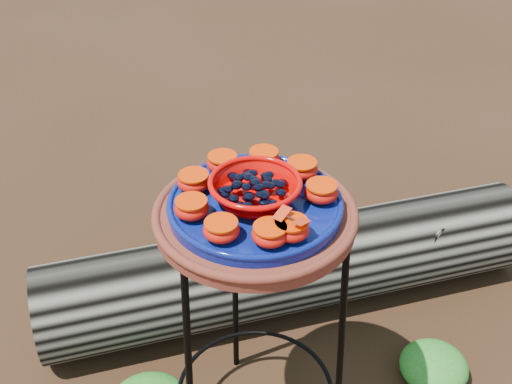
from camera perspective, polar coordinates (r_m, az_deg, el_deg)
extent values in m
cylinder|color=#602417|center=(1.34, -0.08, -2.23)|extent=(0.42, 0.42, 0.03)
cylinder|color=#010A43|center=(1.32, -0.08, -1.24)|extent=(0.36, 0.36, 0.02)
ellipsoid|color=#BE0401|center=(1.21, 3.15, -3.32)|extent=(0.07, 0.07, 0.04)
ellipsoid|color=#BE0401|center=(1.31, 5.81, -0.02)|extent=(0.07, 0.07, 0.04)
ellipsoid|color=#BE0401|center=(1.38, 4.10, 2.03)|extent=(0.07, 0.07, 0.04)
ellipsoid|color=#BE0401|center=(1.42, 0.70, 3.00)|extent=(0.07, 0.07, 0.04)
ellipsoid|color=#BE0401|center=(1.40, -3.00, 2.58)|extent=(0.07, 0.07, 0.04)
ellipsoid|color=#BE0401|center=(1.34, -5.55, 0.90)|extent=(0.07, 0.07, 0.04)
ellipsoid|color=#BE0401|center=(1.27, -5.75, -1.45)|extent=(0.07, 0.07, 0.04)
ellipsoid|color=#BE0401|center=(1.21, -3.10, -3.40)|extent=(0.07, 0.07, 0.04)
ellipsoid|color=#BE0401|center=(1.20, 1.24, -3.79)|extent=(0.07, 0.07, 0.04)
ellipsoid|color=#20671B|center=(1.99, 15.54, -14.65)|extent=(0.20, 0.20, 0.10)
ellipsoid|color=#20671B|center=(2.23, -6.07, -5.97)|extent=(0.27, 0.27, 0.14)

